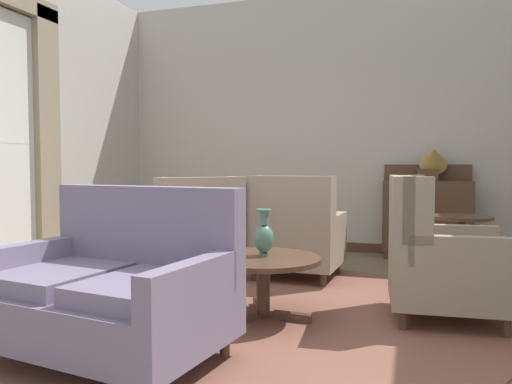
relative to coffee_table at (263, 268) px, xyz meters
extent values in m
plane|color=brown|center=(-0.10, -0.18, -0.37)|extent=(9.24, 9.24, 0.00)
cube|color=#BCB7AD|center=(-0.10, 3.12, 1.32)|extent=(5.81, 0.08, 3.40)
cube|color=#BCB7AD|center=(-2.92, 0.81, 1.32)|extent=(0.08, 4.62, 3.40)
cube|color=#4C3323|center=(-0.10, 3.06, -0.31)|extent=(5.65, 0.03, 0.12)
cylinder|color=brown|center=(-0.10, 0.12, -0.37)|extent=(3.57, 3.57, 0.01)
cube|color=gray|center=(-2.80, 1.04, 1.05)|extent=(0.10, 0.32, 2.83)
cylinder|color=#4C3323|center=(0.00, 0.00, 0.07)|extent=(0.85, 0.85, 0.04)
cylinder|color=#4C3323|center=(0.00, 0.00, -0.14)|extent=(0.10, 0.10, 0.38)
cube|color=#4C3323|center=(0.22, -0.01, -0.34)|extent=(0.28, 0.08, 0.07)
cube|color=#4C3323|center=(-0.09, 0.20, -0.34)|extent=(0.17, 0.28, 0.07)
cube|color=#4C3323|center=(-0.13, -0.18, -0.34)|extent=(0.21, 0.26, 0.07)
cylinder|color=#4C7A66|center=(0.00, 0.03, 0.10)|extent=(0.08, 0.08, 0.02)
ellipsoid|color=#4C7A66|center=(0.00, 0.03, 0.21)|extent=(0.14, 0.14, 0.21)
cylinder|color=#4C7A66|center=(0.00, 0.03, 0.37)|extent=(0.07, 0.07, 0.11)
torus|color=#4C7A66|center=(0.00, 0.03, 0.43)|extent=(0.11, 0.11, 0.02)
cube|color=slate|center=(-0.62, -1.04, -0.09)|extent=(1.47, 1.06, 0.28)
cube|color=slate|center=(-0.57, -0.67, 0.33)|extent=(1.36, 0.34, 0.58)
cube|color=slate|center=(-0.92, -1.03, 0.10)|extent=(0.63, 0.75, 0.10)
cube|color=slate|center=(-0.34, -1.12, 0.10)|extent=(0.63, 0.75, 0.10)
cube|color=slate|center=(-1.25, -0.99, 0.16)|extent=(0.22, 0.78, 0.23)
cube|color=slate|center=(-0.02, -1.18, 0.16)|extent=(0.22, 0.78, 0.23)
cylinder|color=#4C3323|center=(-1.14, -0.60, -0.30)|extent=(0.06, 0.06, 0.14)
cylinder|color=#4C3323|center=(0.00, -0.77, -0.30)|extent=(0.06, 0.06, 0.14)
cube|color=gray|center=(-0.06, 1.38, -0.08)|extent=(0.88, 0.84, 0.30)
cube|color=gray|center=(-0.08, 1.05, 0.36)|extent=(0.85, 0.19, 0.59)
cube|color=gray|center=(0.30, 1.12, 0.43)|extent=(0.11, 0.21, 0.45)
cube|color=gray|center=(-0.44, 1.16, 0.43)|extent=(0.11, 0.21, 0.45)
cube|color=gray|center=(0.31, 1.41, 0.17)|extent=(0.14, 0.70, 0.21)
cube|color=gray|center=(-0.43, 1.45, 0.17)|extent=(0.14, 0.70, 0.21)
cylinder|color=#4C3323|center=(0.30, 1.68, -0.30)|extent=(0.06, 0.06, 0.14)
cylinder|color=#4C3323|center=(-0.38, 1.72, -0.30)|extent=(0.06, 0.06, 0.14)
cylinder|color=#4C3323|center=(0.26, 1.04, -0.30)|extent=(0.06, 0.06, 0.14)
cylinder|color=#4C3323|center=(-0.42, 1.08, -0.30)|extent=(0.06, 0.06, 0.14)
cube|color=gray|center=(-1.06, 0.93, -0.08)|extent=(1.19, 1.18, 0.30)
cube|color=gray|center=(-0.78, 0.70, 0.36)|extent=(0.63, 0.71, 0.58)
cube|color=gray|center=(-0.62, 1.03, 0.43)|extent=(0.22, 0.21, 0.44)
cube|color=gray|center=(-1.08, 0.48, 0.43)|extent=(0.22, 0.21, 0.44)
cube|color=gray|center=(-0.86, 1.23, 0.17)|extent=(0.65, 0.57, 0.21)
cube|color=gray|center=(-1.33, 0.69, 0.17)|extent=(0.65, 0.57, 0.21)
cylinder|color=#4C3323|center=(-1.11, 1.41, -0.30)|extent=(0.06, 0.06, 0.14)
cylinder|color=#4C3323|center=(-1.54, 0.91, -0.30)|extent=(0.06, 0.06, 0.14)
cylinder|color=#4C3323|center=(-0.58, 0.95, -0.30)|extent=(0.06, 0.06, 0.14)
cylinder|color=#4C3323|center=(-1.00, 0.45, -0.30)|extent=(0.06, 0.06, 0.14)
cube|color=gray|center=(1.28, 0.37, -0.08)|extent=(0.86, 0.81, 0.32)
cube|color=gray|center=(0.95, 0.34, 0.38)|extent=(0.20, 0.76, 0.60)
cube|color=gray|center=(1.07, 0.03, 0.45)|extent=(0.21, 0.12, 0.45)
cube|color=gray|center=(1.02, 0.67, 0.45)|extent=(0.21, 0.12, 0.45)
cube|color=gray|center=(1.36, 0.05, 0.19)|extent=(0.71, 0.15, 0.21)
cube|color=gray|center=(1.31, 0.69, 0.19)|extent=(0.71, 0.15, 0.21)
cylinder|color=#4C3323|center=(1.63, 0.10, -0.30)|extent=(0.06, 0.06, 0.14)
cylinder|color=#4C3323|center=(1.58, 0.69, -0.30)|extent=(0.06, 0.06, 0.14)
cylinder|color=#4C3323|center=(0.98, 0.05, -0.30)|extent=(0.06, 0.06, 0.14)
cylinder|color=#4C3323|center=(0.94, 0.63, -0.30)|extent=(0.06, 0.06, 0.14)
cylinder|color=#4C3323|center=(1.47, 1.55, 0.27)|extent=(0.56, 0.56, 0.03)
cylinder|color=#4C3323|center=(1.47, 1.55, -0.06)|extent=(0.07, 0.07, 0.63)
cylinder|color=#4C3323|center=(1.47, 1.55, -0.35)|extent=(0.37, 0.37, 0.04)
cube|color=#4C3323|center=(1.20, 2.82, 0.15)|extent=(1.02, 0.35, 0.85)
cube|color=#4C3323|center=(1.20, 2.97, 0.67)|extent=(1.02, 0.04, 0.19)
cube|color=#4C3323|center=(0.74, 2.69, -0.32)|extent=(0.06, 0.06, 0.10)
cube|color=#4C3323|center=(1.66, 2.69, -0.32)|extent=(0.06, 0.06, 0.10)
cube|color=#4C3323|center=(0.74, 2.94, -0.32)|extent=(0.06, 0.06, 0.10)
cube|color=#4C3323|center=(1.66, 2.94, -0.32)|extent=(0.06, 0.06, 0.10)
cube|color=#4C3323|center=(1.20, 2.80, 0.65)|extent=(0.24, 0.24, 0.14)
cone|color=#B28942|center=(1.26, 2.72, 0.86)|extent=(0.34, 0.43, 0.43)
camera|label=1|loc=(1.03, -3.37, 0.74)|focal=34.23mm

